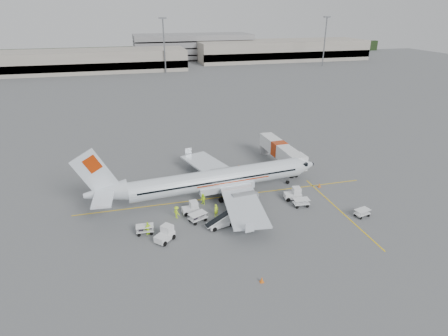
{
  "coord_description": "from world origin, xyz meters",
  "views": [
    {
      "loc": [
        -13.37,
        -47.87,
        26.04
      ],
      "look_at": [
        0.0,
        2.0,
        3.8
      ],
      "focal_mm": 30.0,
      "sensor_mm": 36.0,
      "label": 1
    }
  ],
  "objects_px": {
    "belt_loader": "(221,218)",
    "tug_aft": "(164,234)",
    "aircraft": "(218,166)",
    "tug_fore": "(293,193)",
    "tug_mid": "(190,208)",
    "jet_bridge": "(279,154)"
  },
  "relations": [
    {
      "from": "tug_fore",
      "to": "tug_mid",
      "type": "height_order",
      "value": "tug_fore"
    },
    {
      "from": "jet_bridge",
      "to": "tug_aft",
      "type": "distance_m",
      "value": 29.3
    },
    {
      "from": "jet_bridge",
      "to": "belt_loader",
      "type": "height_order",
      "value": "jet_bridge"
    },
    {
      "from": "jet_bridge",
      "to": "belt_loader",
      "type": "distance_m",
      "value": 23.01
    },
    {
      "from": "aircraft",
      "to": "tug_fore",
      "type": "relative_size",
      "value": 14.39
    },
    {
      "from": "aircraft",
      "to": "tug_aft",
      "type": "distance_m",
      "value": 13.95
    },
    {
      "from": "belt_loader",
      "to": "jet_bridge",
      "type": "bearing_deg",
      "value": 33.64
    },
    {
      "from": "jet_bridge",
      "to": "belt_loader",
      "type": "relative_size",
      "value": 3.48
    },
    {
      "from": "tug_fore",
      "to": "tug_mid",
      "type": "xyz_separation_m",
      "value": [
        -15.25,
        -0.14,
        -0.07
      ]
    },
    {
      "from": "belt_loader",
      "to": "tug_aft",
      "type": "distance_m",
      "value": 7.48
    },
    {
      "from": "jet_bridge",
      "to": "tug_fore",
      "type": "relative_size",
      "value": 6.65
    },
    {
      "from": "belt_loader",
      "to": "tug_mid",
      "type": "height_order",
      "value": "belt_loader"
    },
    {
      "from": "tug_aft",
      "to": "tug_fore",
      "type": "bearing_deg",
      "value": -26.54
    },
    {
      "from": "belt_loader",
      "to": "tug_aft",
      "type": "xyz_separation_m",
      "value": [
        -7.34,
        -1.43,
        -0.31
      ]
    },
    {
      "from": "belt_loader",
      "to": "tug_mid",
      "type": "relative_size",
      "value": 2.07
    },
    {
      "from": "tug_mid",
      "to": "aircraft",
      "type": "bearing_deg",
      "value": 33.75
    },
    {
      "from": "belt_loader",
      "to": "tug_mid",
      "type": "distance_m",
      "value": 5.37
    },
    {
      "from": "aircraft",
      "to": "belt_loader",
      "type": "xyz_separation_m",
      "value": [
        -1.86,
        -8.32,
        -3.54
      ]
    },
    {
      "from": "tug_mid",
      "to": "tug_aft",
      "type": "relative_size",
      "value": 0.91
    },
    {
      "from": "aircraft",
      "to": "belt_loader",
      "type": "height_order",
      "value": "aircraft"
    },
    {
      "from": "belt_loader",
      "to": "tug_fore",
      "type": "xyz_separation_m",
      "value": [
        12.1,
        4.47,
        -0.32
      ]
    },
    {
      "from": "belt_loader",
      "to": "tug_fore",
      "type": "bearing_deg",
      "value": 5.32
    }
  ]
}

